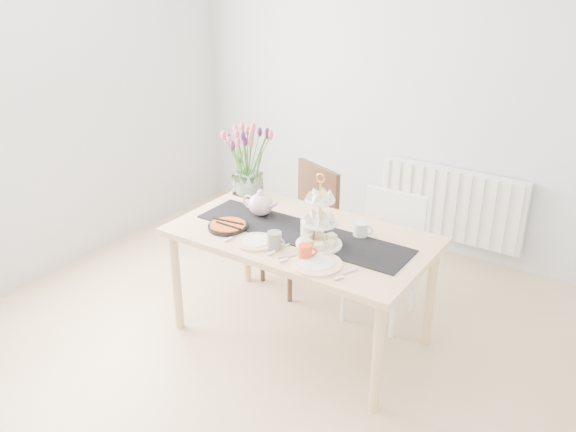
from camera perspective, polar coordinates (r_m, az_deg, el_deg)
The scene contains 16 objects.
room_shell at distance 3.22m, azimuth -5.42°, elevation 4.24°, with size 4.50×4.50×4.50m.
radiator at distance 5.13m, azimuth 14.97°, elevation 1.08°, with size 1.20×0.08×0.60m, color white.
dining_table at distance 3.80m, azimuth 1.25°, elevation -2.68°, with size 1.60×0.90×0.75m.
chair_brown at distance 4.51m, azimuth 1.61°, elevation -0.15°, with size 0.58×0.58×0.91m.
chair_white at distance 4.19m, azimuth 9.23°, elevation -2.86°, with size 0.44×0.44×0.87m.
table_runner at distance 3.77m, azimuth 1.26°, elevation -1.59°, with size 1.40×0.35×0.01m, color black.
tulip_vase at distance 4.27m, azimuth -3.89°, elevation 6.10°, with size 0.59×0.59×0.50m.
cake_stand at distance 3.57m, azimuth 2.94°, elevation -1.16°, with size 0.28×0.28×0.41m.
teapot at distance 3.98m, azimuth -2.57°, elevation 1.09°, with size 0.26×0.21×0.17m, color silver, non-canonical shape.
cream_jug at distance 3.74m, azimuth 6.81°, elevation -1.26°, with size 0.09×0.09×0.09m, color silver.
tart_tin at distance 3.85m, azimuth -5.65°, elevation -0.97°, with size 0.25×0.25×0.03m.
mug_grey at distance 3.57m, azimuth -1.28°, elevation -2.29°, with size 0.09×0.09×0.10m, color slate.
mug_white at distance 3.68m, azimuth 1.87°, elevation -1.42°, with size 0.09×0.09×0.11m, color white.
mug_orange at distance 3.45m, azimuth 1.62°, elevation -3.41°, with size 0.08×0.08×0.09m, color #F83D1B.
plate_left at distance 3.65m, azimuth -2.99°, elevation -2.44°, with size 0.25×0.25×0.01m, color white.
plate_right at distance 3.41m, azimuth 2.70°, elevation -4.50°, with size 0.29×0.29×0.01m, color white.
Camera 1 is at (1.92, -2.34, 2.39)m, focal length 38.00 mm.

